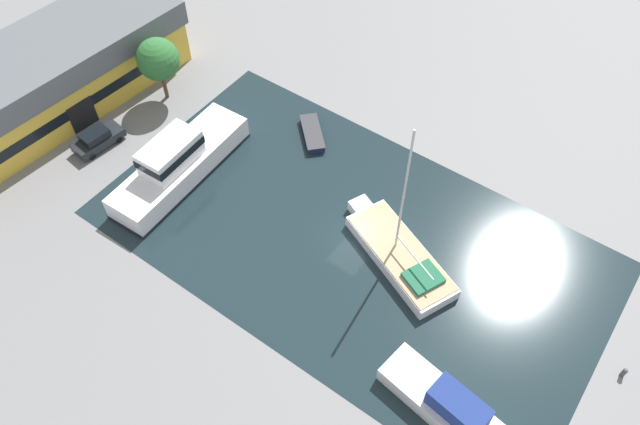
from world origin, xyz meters
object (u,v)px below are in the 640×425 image
Objects in this scene: sailboat_moored at (399,254)px; motor_cruiser at (178,163)px; parked_car at (97,139)px; cabin_boat at (450,408)px; warehouse_building at (46,78)px; quay_tree_near_building at (158,59)px; small_dinghy at (312,133)px.

sailboat_moored is 18.56m from motor_cruiser.
parked_car is 34.54m from cabin_boat.
sailboat_moored is (3.62, -32.82, -2.46)m from warehouse_building.
quay_tree_near_building is 35.93m from cabin_boat.
quay_tree_near_building is 26.18m from sailboat_moored.
cabin_boat is (-10.78, -34.13, -3.18)m from quay_tree_near_building.
quay_tree_near_building is at bearing 94.70° from parked_car.
sailboat_moored is (-2.80, -25.79, -3.53)m from quay_tree_near_building.
small_dinghy is 25.22m from cabin_boat.
motor_cruiser is (1.51, -7.84, 0.67)m from parked_car.
warehouse_building is at bearing 119.83° from sailboat_moored.
warehouse_building is 4.24× the size of quay_tree_near_building.
motor_cruiser is (0.27, -14.59, -1.57)m from warehouse_building.
warehouse_building is 2.73× the size of cabin_boat.
sailboat_moored is at bearing -79.14° from warehouse_building.
warehouse_building is at bearing 132.41° from quay_tree_near_building.
parked_car is at bearing 177.95° from quay_tree_near_building.
sailboat_moored is 13.93m from small_dinghy.
cabin_boat is at bearing -91.48° from warehouse_building.
cabin_boat reaches higher than small_dinghy.
parked_car is at bearing -95.83° from warehouse_building.
parked_car is at bearing 93.17° from cabin_boat.
motor_cruiser is at bearing -129.12° from quay_tree_near_building.
sailboat_moored is 3.03× the size of small_dinghy.
sailboat_moored is 1.34× the size of cabin_boat.
small_dinghy is 0.44× the size of cabin_boat.
warehouse_building is 22.93m from small_dinghy.
parked_car is 0.36× the size of sailboat_moored.
quay_tree_near_building is at bearing -41.46° from motor_cruiser.
cabin_boat is at bearing -81.07° from small_dinghy.
parked_car is at bearing 173.07° from small_dinghy.
cabin_boat reaches higher than parked_car.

